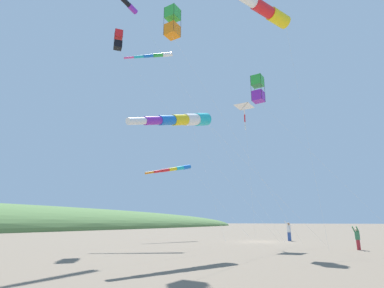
{
  "coord_description": "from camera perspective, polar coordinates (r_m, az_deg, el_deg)",
  "views": [
    {
      "loc": [
        -8.57,
        27.99,
        1.75
      ],
      "look_at": [
        3.21,
        7.1,
        7.98
      ],
      "focal_mm": 28.11,
      "sensor_mm": 36.0,
      "label": 1
    }
  ],
  "objects": [
    {
      "name": "kite_windsock_striped_overhead",
      "position": [
        32.65,
        -3.24,
        -4.74
      ],
      "size": [
        9.19,
        5.92,
        8.04
      ],
      "color": "blue",
      "rests_on": "ground_plane"
    },
    {
      "name": "kite_box_rainbow_low_near",
      "position": [
        22.78,
        12.39,
        10.17
      ],
      "size": [
        8.28,
        1.01,
        12.14
      ],
      "color": "green",
      "rests_on": "ground_plane"
    },
    {
      "name": "ground_plane",
      "position": [
        29.33,
        13.0,
        -17.62
      ],
      "size": [
        600.0,
        600.0,
        0.0
      ],
      "primitive_type": "plane",
      "color": "#756654"
    },
    {
      "name": "person_adult_flyer",
      "position": [
        31.2,
        17.89,
        -15.25
      ],
      "size": [
        0.58,
        0.46,
        1.84
      ],
      "color": "#335199",
      "rests_on": "ground_plane"
    },
    {
      "name": "kite_box_magenta_far_left",
      "position": [
        32.79,
        -13.8,
        18.61
      ],
      "size": [
        13.21,
        9.04,
        20.47
      ],
      "color": "red",
      "rests_on": "ground_plane"
    },
    {
      "name": "person_child_green_jacket",
      "position": [
        22.98,
        28.88,
        -15.17
      ],
      "size": [
        0.47,
        0.52,
        1.48
      ],
      "color": "#B72833",
      "rests_on": "ground_plane"
    },
    {
      "name": "kite_box_red_high_left",
      "position": [
        22.59,
        -3.73,
        22.02
      ],
      "size": [
        5.62,
        13.05,
        16.31
      ],
      "color": "green",
      "rests_on": "ground_plane"
    },
    {
      "name": "kite_windsock_green_low_center",
      "position": [
        35.72,
        -6.97,
        16.32
      ],
      "size": [
        10.16,
        3.86,
        20.68
      ],
      "color": "white",
      "rests_on": "ground_plane"
    },
    {
      "name": "kite_windsock_checkered_midright",
      "position": [
        21.55,
        12.4,
        24.29
      ],
      "size": [
        4.43,
        9.32,
        15.72
      ],
      "color": "yellow",
      "rests_on": "ground_plane"
    },
    {
      "name": "kite_delta_blue_topmost",
      "position": [
        27.42,
        9.82,
        6.99
      ],
      "size": [
        1.79,
        4.1,
        12.02
      ],
      "color": "white",
      "rests_on": "ground_plane"
    },
    {
      "name": "kite_windsock_teal_far_right",
      "position": [
        18.04,
        -1.67,
        4.61
      ],
      "size": [
        6.93,
        14.84,
        8.72
      ],
      "color": "#1EB7C6",
      "rests_on": "ground_plane"
    }
  ]
}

